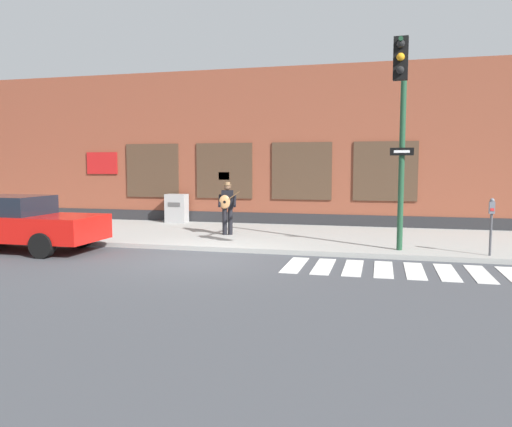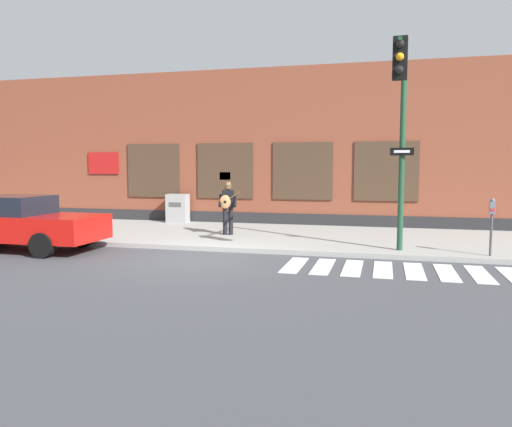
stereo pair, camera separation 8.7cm
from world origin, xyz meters
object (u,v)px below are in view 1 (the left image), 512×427
busker (227,205)px  parking_meter (491,218)px  traffic_light (402,116)px  utility_box (177,208)px  red_car (19,223)px

busker → parking_meter: size_ratio=1.19×
traffic_light → utility_box: traffic_light is taller
red_car → parking_meter: (12.45, 1.56, 0.31)m
parking_meter → utility_box: size_ratio=1.28×
red_car → traffic_light: bearing=4.4°
traffic_light → utility_box: size_ratio=4.39×
red_car → utility_box: bearing=73.2°
traffic_light → parking_meter: traffic_light is taller
busker → traffic_light: traffic_light is taller
busker → parking_meter: (7.48, -1.99, -0.03)m
busker → traffic_light: size_ratio=0.35×
traffic_light → parking_meter: (2.24, 0.76, -2.47)m
red_car → traffic_light: (10.21, 0.79, 2.78)m
busker → traffic_light: bearing=-27.7°
busker → utility_box: busker is taller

